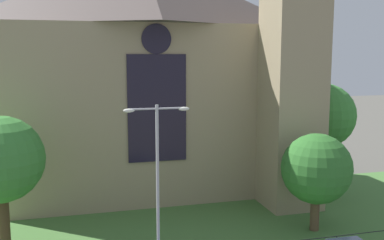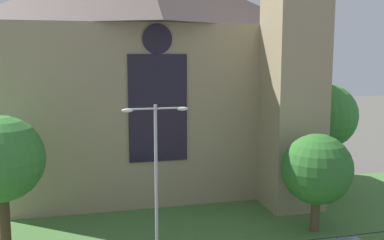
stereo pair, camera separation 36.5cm
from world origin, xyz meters
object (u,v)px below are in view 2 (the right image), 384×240
(tree_right_far, at_px, (325,117))
(tree_left_near, at_px, (1,159))
(tree_right_near, at_px, (317,169))
(church_building, at_px, (155,71))
(streetlamp_near, at_px, (156,171))

(tree_right_far, bearing_deg, tree_left_near, -168.03)
(tree_left_near, relative_size, tree_right_far, 0.88)
(tree_left_near, distance_m, tree_right_near, 19.87)
(church_building, bearing_deg, streetlamp_near, -99.83)
(tree_right_far, bearing_deg, streetlamp_near, -145.07)
(tree_left_near, distance_m, tree_right_far, 25.25)
(church_building, xyz_separation_m, tree_left_near, (-11.15, -10.01, -4.79))
(church_building, height_order, tree_left_near, church_building)
(tree_right_far, relative_size, tree_right_near, 1.41)
(tree_left_near, bearing_deg, streetlamp_near, -36.51)
(tree_right_far, xyz_separation_m, streetlamp_near, (-16.33, -11.41, -0.72))
(streetlamp_near, bearing_deg, tree_left_near, 143.49)
(tree_left_near, bearing_deg, tree_right_far, 11.97)
(tree_right_near, bearing_deg, church_building, 124.46)
(tree_left_near, relative_size, streetlamp_near, 0.88)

